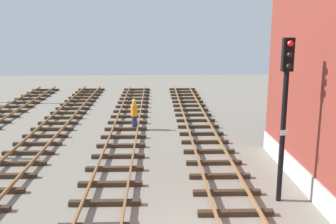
% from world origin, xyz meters
% --- Properties ---
extents(signal_mast, '(0.36, 0.40, 5.72)m').
position_xyz_m(signal_mast, '(3.18, 3.48, 3.57)').
color(signal_mast, black).
rests_on(signal_mast, ground).
extents(track_worker_foreground, '(0.40, 0.40, 1.87)m').
position_xyz_m(track_worker_foreground, '(-2.45, 13.44, 0.93)').
color(track_worker_foreground, '#262D4C').
rests_on(track_worker_foreground, ground).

